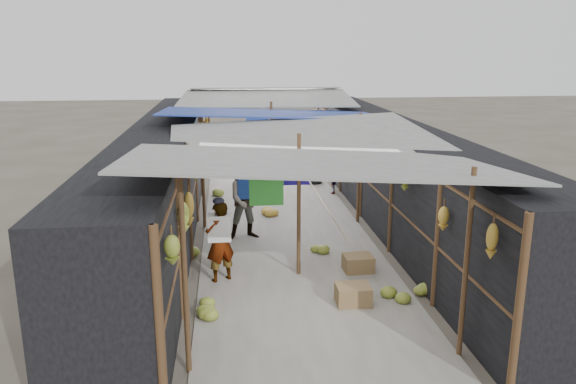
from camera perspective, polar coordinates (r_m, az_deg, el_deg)
name	(u,v)px	position (r m, az deg, el deg)	size (l,w,h in m)	color
ground	(327,363)	(7.75, 4.03, -16.94)	(80.00, 80.00, 0.00)	#6B6356
aisle_slab	(280,218)	(13.66, -0.80, -2.68)	(3.60, 16.00, 0.02)	#9E998E
stall_left	(165,175)	(13.39, -12.40, 1.68)	(1.40, 15.00, 2.30)	black
stall_right	(390,170)	(13.88, 10.35, 2.22)	(1.40, 15.00, 2.30)	black
crate_near	(353,295)	(9.25, 6.63, -10.35)	(0.55, 0.44, 0.33)	#966F4C
crate_mid	(358,264)	(10.54, 7.13, -7.23)	(0.53, 0.43, 0.32)	#966F4C
crate_back	(251,177)	(17.46, -3.80, 1.55)	(0.47, 0.39, 0.30)	#966F4C
black_basin	(313,181)	(17.21, 2.51, 1.16)	(0.56, 0.56, 0.17)	black
vendor_elderly	(220,242)	(9.92, -6.94, -5.06)	(0.54, 0.35, 1.47)	silver
shopper_blue	(247,199)	(12.05, -4.17, -0.76)	(0.86, 0.67, 1.76)	navy
vendor_seated	(333,179)	(15.88, 4.55, 1.33)	(0.57, 0.33, 0.88)	#44413B
market_canopy	(280,118)	(13.49, -0.86, 7.51)	(5.62, 15.20, 2.77)	brown
hanging_bananas	(274,152)	(13.17, -1.43, 4.06)	(3.95, 14.03, 0.84)	olive
floor_bananas	(285,251)	(11.09, -0.35, -6.04)	(4.04, 7.81, 0.35)	#B78E2F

